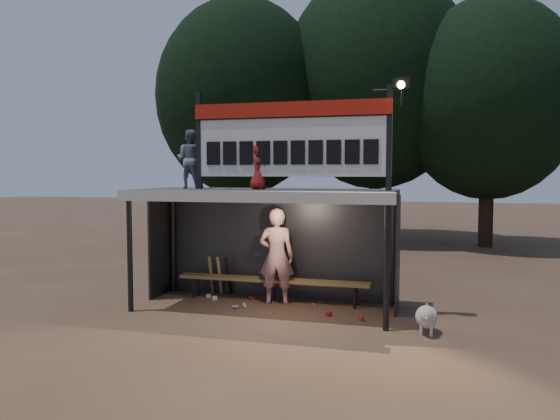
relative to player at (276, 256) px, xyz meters
name	(u,v)px	position (x,y,z in m)	size (l,w,h in m)	color
ground	(265,308)	(-0.13, -0.39, -0.97)	(80.00, 80.00, 0.00)	brown
player	(276,256)	(0.00, 0.00, 0.00)	(0.71, 0.46, 1.94)	white
child_a	(190,159)	(-1.73, -0.27, 1.94)	(0.58, 0.45, 1.18)	slate
child_b	(258,167)	(-0.27, -0.36, 1.79)	(0.43, 0.28, 0.87)	#A31C19
dugout_shelter	(268,213)	(-0.13, -0.15, 0.88)	(5.10, 2.08, 2.32)	#3E3E40
scoreboard_assembly	(293,136)	(0.43, -0.40, 2.35)	(4.10, 0.27, 1.99)	black
bench	(273,281)	(-0.13, 0.16, -0.54)	(4.00, 0.35, 0.48)	olive
tree_left	(241,97)	(-4.13, 9.61, 4.54)	(6.46, 6.46, 9.27)	#322216
tree_mid	(376,81)	(0.87, 11.11, 5.19)	(7.22, 7.22, 10.36)	black
tree_right	(489,99)	(4.87, 10.11, 4.22)	(6.08, 6.08, 8.72)	#322216
dog	(426,317)	(2.93, -1.28, -0.69)	(0.36, 0.81, 0.49)	silver
bats	(220,275)	(-1.40, 0.43, -0.54)	(0.47, 0.33, 0.84)	olive
litter	(267,305)	(-0.11, -0.27, -0.93)	(3.43, 1.13, 0.08)	#A41C1D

